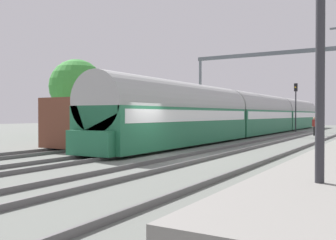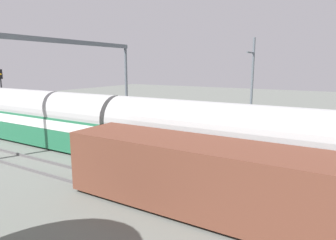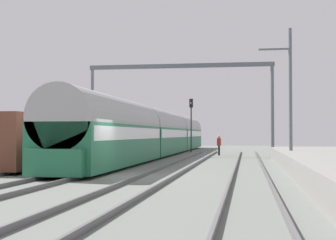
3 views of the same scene
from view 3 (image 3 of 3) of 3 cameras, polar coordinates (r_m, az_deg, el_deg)
ground at (r=22.14m, az=-5.91°, el=-6.39°), size 120.00×120.00×0.00m
track_west at (r=22.70m, az=-10.62°, el=-6.05°), size 1.51×60.00×0.16m
track_east at (r=21.72m, az=-0.99°, el=-6.28°), size 1.51×60.00×0.16m
track_far_east at (r=21.40m, az=9.24°, el=-6.33°), size 1.52×60.00×0.16m
platform at (r=23.70m, az=18.51°, el=-4.91°), size 4.40×28.00×0.90m
passenger_train at (r=44.19m, az=-0.92°, el=-1.45°), size 2.93×49.20×3.82m
freight_car at (r=29.52m, az=-13.78°, el=-2.29°), size 2.80×13.00×2.70m
person_crossing at (r=43.74m, az=5.81°, el=-2.67°), size 0.34×0.45×1.73m
railway_signal_far at (r=51.60m, az=2.65°, el=0.20°), size 0.36×0.30×5.48m
catenary_gantry at (r=42.97m, az=1.35°, el=3.76°), size 15.90×0.28×7.86m
catenary_pole_east_mid at (r=29.93m, az=13.63°, el=2.85°), size 1.90×0.20×8.00m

